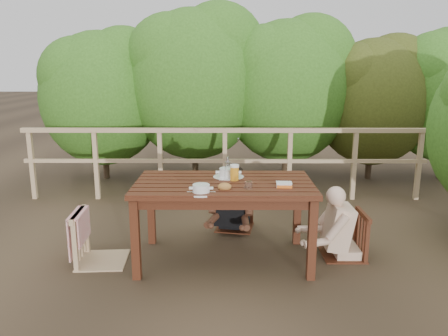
{
  "coord_description": "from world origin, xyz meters",
  "views": [
    {
      "loc": [
        0.03,
        -3.94,
        1.82
      ],
      "look_at": [
        0.0,
        0.05,
        0.9
      ],
      "focal_mm": 35.02,
      "sensor_mm": 36.0,
      "label": 1
    }
  ],
  "objects_px": {
    "chair_far": "(235,194)",
    "tumbler": "(249,186)",
    "table": "(224,222)",
    "woman": "(235,178)",
    "bread_roll": "(225,187)",
    "butter_tub": "(284,185)",
    "soup_near": "(201,189)",
    "chair_right": "(345,215)",
    "bottle": "(228,169)",
    "chair_left": "(100,215)",
    "soup_far": "(228,173)",
    "diner_right": "(349,199)",
    "beer_glass": "(234,173)"
  },
  "relations": [
    {
      "from": "soup_near",
      "to": "bottle",
      "type": "height_order",
      "value": "bottle"
    },
    {
      "from": "beer_glass",
      "to": "soup_far",
      "type": "bearing_deg",
      "value": 111.94
    },
    {
      "from": "soup_near",
      "to": "tumbler",
      "type": "distance_m",
      "value": 0.42
    },
    {
      "from": "chair_left",
      "to": "bread_roll",
      "type": "bearing_deg",
      "value": -103.13
    },
    {
      "from": "chair_right",
      "to": "bottle",
      "type": "xyz_separation_m",
      "value": [
        -1.14,
        0.0,
        0.46
      ]
    },
    {
      "from": "tumbler",
      "to": "soup_far",
      "type": "bearing_deg",
      "value": 111.88
    },
    {
      "from": "woman",
      "to": "chair_left",
      "type": "bearing_deg",
      "value": 46.01
    },
    {
      "from": "chair_left",
      "to": "butter_tub",
      "type": "height_order",
      "value": "chair_left"
    },
    {
      "from": "chair_far",
      "to": "tumbler",
      "type": "bearing_deg",
      "value": -74.54
    },
    {
      "from": "table",
      "to": "bottle",
      "type": "distance_m",
      "value": 0.51
    },
    {
      "from": "beer_glass",
      "to": "bottle",
      "type": "xyz_separation_m",
      "value": [
        -0.06,
        0.04,
        0.03
      ]
    },
    {
      "from": "soup_near",
      "to": "tumbler",
      "type": "relative_size",
      "value": 2.95
    },
    {
      "from": "soup_far",
      "to": "bread_roll",
      "type": "relative_size",
      "value": 2.48
    },
    {
      "from": "chair_right",
      "to": "bottle",
      "type": "bearing_deg",
      "value": -90.26
    },
    {
      "from": "chair_left",
      "to": "chair_right",
      "type": "xyz_separation_m",
      "value": [
        2.34,
        0.15,
        -0.05
      ]
    },
    {
      "from": "chair_far",
      "to": "chair_right",
      "type": "bearing_deg",
      "value": -25.28
    },
    {
      "from": "chair_right",
      "to": "soup_far",
      "type": "height_order",
      "value": "soup_far"
    },
    {
      "from": "diner_right",
      "to": "woman",
      "type": "bearing_deg",
      "value": 54.44
    },
    {
      "from": "soup_far",
      "to": "bottle",
      "type": "bearing_deg",
      "value": -95.42
    },
    {
      "from": "chair_left",
      "to": "tumbler",
      "type": "relative_size",
      "value": 11.24
    },
    {
      "from": "diner_right",
      "to": "soup_near",
      "type": "relative_size",
      "value": 4.69
    },
    {
      "from": "table",
      "to": "bread_roll",
      "type": "height_order",
      "value": "bread_roll"
    },
    {
      "from": "table",
      "to": "chair_far",
      "type": "relative_size",
      "value": 2.01
    },
    {
      "from": "beer_glass",
      "to": "chair_left",
      "type": "bearing_deg",
      "value": -175.03
    },
    {
      "from": "soup_near",
      "to": "bottle",
      "type": "xyz_separation_m",
      "value": [
        0.23,
        0.44,
        0.07
      ]
    },
    {
      "from": "table",
      "to": "soup_far",
      "type": "distance_m",
      "value": 0.48
    },
    {
      "from": "woman",
      "to": "beer_glass",
      "type": "relative_size",
      "value": 7.17
    },
    {
      "from": "soup_far",
      "to": "beer_glass",
      "type": "distance_m",
      "value": 0.15
    },
    {
      "from": "table",
      "to": "soup_far",
      "type": "bearing_deg",
      "value": 77.76
    },
    {
      "from": "diner_right",
      "to": "butter_tub",
      "type": "xyz_separation_m",
      "value": [
        -0.67,
        -0.28,
        0.21
      ]
    },
    {
      "from": "table",
      "to": "tumbler",
      "type": "height_order",
      "value": "tumbler"
    },
    {
      "from": "chair_right",
      "to": "soup_near",
      "type": "distance_m",
      "value": 1.49
    },
    {
      "from": "bread_roll",
      "to": "butter_tub",
      "type": "xyz_separation_m",
      "value": [
        0.53,
        0.07,
        -0.01
      ]
    },
    {
      "from": "soup_near",
      "to": "tumbler",
      "type": "xyz_separation_m",
      "value": [
        0.41,
        0.1,
        0.0
      ]
    },
    {
      "from": "table",
      "to": "butter_tub",
      "type": "height_order",
      "value": "butter_tub"
    },
    {
      "from": "soup_near",
      "to": "diner_right",
      "type": "bearing_deg",
      "value": 17.52
    },
    {
      "from": "soup_near",
      "to": "soup_far",
      "type": "xyz_separation_m",
      "value": [
        0.24,
        0.54,
        0.01
      ]
    },
    {
      "from": "beer_glass",
      "to": "butter_tub",
      "type": "bearing_deg",
      "value": -28.46
    },
    {
      "from": "woman",
      "to": "soup_near",
      "type": "xyz_separation_m",
      "value": [
        -0.31,
        -1.22,
        0.21
      ]
    },
    {
      "from": "table",
      "to": "woman",
      "type": "relative_size",
      "value": 1.39
    },
    {
      "from": "woman",
      "to": "soup_far",
      "type": "height_order",
      "value": "woman"
    },
    {
      "from": "chair_left",
      "to": "beer_glass",
      "type": "height_order",
      "value": "chair_left"
    },
    {
      "from": "table",
      "to": "soup_far",
      "type": "relative_size",
      "value": 5.5
    },
    {
      "from": "soup_near",
      "to": "soup_far",
      "type": "distance_m",
      "value": 0.59
    },
    {
      "from": "table",
      "to": "chair_left",
      "type": "relative_size",
      "value": 1.75
    },
    {
      "from": "chair_far",
      "to": "diner_right",
      "type": "xyz_separation_m",
      "value": [
        1.09,
        -0.75,
        0.17
      ]
    },
    {
      "from": "table",
      "to": "chair_left",
      "type": "xyz_separation_m",
      "value": [
        -1.17,
        -0.05,
        0.09
      ]
    },
    {
      "from": "chair_left",
      "to": "diner_right",
      "type": "bearing_deg",
      "value": -90.06
    },
    {
      "from": "diner_right",
      "to": "bread_roll",
      "type": "bearing_deg",
      "value": 105.99
    },
    {
      "from": "chair_far",
      "to": "beer_glass",
      "type": "relative_size",
      "value": 4.95
    }
  ]
}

